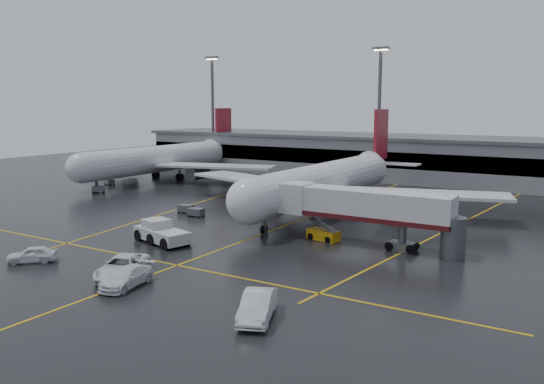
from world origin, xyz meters
The scene contains 22 objects.
ground centered at (0.00, 0.00, 0.00)m, with size 220.00×220.00×0.00m, color black.
apron_line_centre centered at (0.00, 0.00, 0.01)m, with size 0.25×90.00×0.02m, color gold.
apron_line_stop centered at (0.00, -22.00, 0.01)m, with size 60.00×0.25×0.02m, color gold.
apron_line_left centered at (-20.00, 10.00, 0.01)m, with size 0.25×70.00×0.02m, color gold.
apron_line_right centered at (18.00, 10.00, 0.01)m, with size 0.25×70.00×0.02m, color gold.
terminal centered at (0.00, 47.93, 4.32)m, with size 122.00×19.00×8.60m.
light_mast_left centered at (-45.00, 42.00, 14.47)m, with size 3.00×1.20×25.45m.
light_mast_mid centered at (-5.00, 42.00, 14.47)m, with size 3.00×1.20×25.45m.
main_airliner centered at (0.00, 9.70, 4.21)m, with size 48.80×45.60×14.10m.
second_airliner centered at (-42.00, 21.70, 4.21)m, with size 48.80×45.60×14.10m.
jet_bridge centered at (11.87, -6.00, 3.93)m, with size 19.90×3.40×6.05m.
pushback_tractor centered at (-7.17, -16.39, 1.01)m, with size 7.63×4.71×2.55m.
belt_loader centered at (7.17, -6.13, 0.57)m, with size 3.90×2.37×2.31m.
service_van_a centered at (-1.61, -27.16, 0.93)m, with size 3.07×6.66×1.85m, color white.
service_van_b centered at (0.49, -28.67, 0.79)m, with size 2.22×5.46×1.58m, color white.
service_van_c centered at (13.33, -28.86, 0.94)m, with size 2.00×5.72×1.89m, color silver.
service_van_d centered at (-12.30, -28.34, 0.77)m, with size 1.81×4.49×1.53m, color white.
baggage_cart_a centered at (-12.91, -3.50, 0.63)m, with size 2.13×1.51×1.12m.
baggage_cart_b centered at (-15.72, -2.25, 0.63)m, with size 2.13×1.51×1.12m.
baggage_cart_c centered at (-11.53, 7.20, 0.63)m, with size 2.27×1.78×1.12m.
baggage_cart_d centered at (-45.31, 10.96, 0.63)m, with size 2.34×1.96×1.12m.
baggage_cart_e centered at (-39.92, 3.59, 0.63)m, with size 2.35×2.31×1.12m.
Camera 1 is at (33.14, -59.17, 14.65)m, focal length 36.30 mm.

